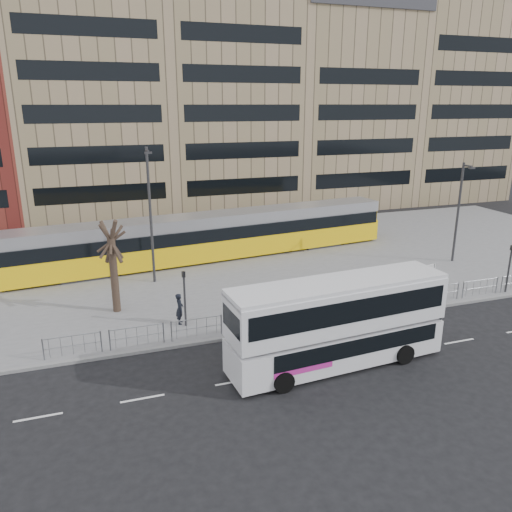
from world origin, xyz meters
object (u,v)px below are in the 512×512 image
object	(u,v)px
station_sign	(423,278)
pedestrian	(180,309)
double_decker_bus	(338,320)
tram	(211,236)
traffic_light_east	(510,263)
bare_tree	(109,217)
ad_panel	(388,296)
traffic_light_west	(184,291)
lamp_post_east	(459,208)
lamp_post_west	(150,211)

from	to	relation	value
station_sign	pedestrian	world-z (taller)	station_sign
double_decker_bus	tram	xyz separation A→B (m)	(-1.56, 17.66, -0.32)
traffic_light_east	pedestrian	bearing A→B (deg)	-177.90
tram	bare_tree	xyz separation A→B (m)	(-7.69, -8.23, 3.83)
ad_panel	traffic_light_west	size ratio (longest dim) A/B	0.47
tram	ad_panel	xyz separation A→B (m)	(7.21, -13.25, -0.90)
bare_tree	tram	bearing A→B (deg)	46.96
traffic_light_west	bare_tree	bearing A→B (deg)	112.90
tram	lamp_post_east	xyz separation A→B (m)	(17.33, -6.66, 2.34)
station_sign	bare_tree	size ratio (longest dim) A/B	0.30
station_sign	tram	bearing A→B (deg)	113.61
tram	lamp_post_west	distance (m)	7.04
station_sign	lamp_post_west	distance (m)	17.54
tram	pedestrian	xyz separation A→B (m)	(-4.53, -11.13, -0.90)
traffic_light_west	lamp_post_east	bearing A→B (deg)	-10.34
traffic_light_east	bare_tree	xyz separation A→B (m)	(-23.74, 4.91, 3.62)
traffic_light_west	double_decker_bus	bearing A→B (deg)	-69.36
traffic_light_west	station_sign	bearing A→B (deg)	-28.39
double_decker_bus	traffic_light_west	distance (m)	8.49
station_sign	pedestrian	size ratio (longest dim) A/B	1.32
tram	ad_panel	distance (m)	15.11
double_decker_bus	bare_tree	xyz separation A→B (m)	(-9.25, 9.43, 3.51)
pedestrian	bare_tree	xyz separation A→B (m)	(-3.16, 2.90, 4.72)
double_decker_bus	ad_panel	bearing A→B (deg)	34.05
lamp_post_west	bare_tree	world-z (taller)	lamp_post_west
traffic_light_west	traffic_light_east	distance (m)	20.41
tram	station_sign	size ratio (longest dim) A/B	13.08
double_decker_bus	lamp_post_east	world-z (taller)	lamp_post_east
double_decker_bus	traffic_light_west	size ratio (longest dim) A/B	3.37
ad_panel	traffic_light_east	world-z (taller)	traffic_light_east
pedestrian	traffic_light_west	distance (m)	1.20
double_decker_bus	station_sign	distance (m)	9.58
pedestrian	ad_panel	bearing A→B (deg)	-85.51
double_decker_bus	traffic_light_west	xyz separation A→B (m)	(-5.86, 6.14, -0.11)
station_sign	traffic_light_east	xyz separation A→B (m)	(6.21, -0.30, 0.39)
ad_panel	lamp_post_east	bearing A→B (deg)	23.35
lamp_post_west	station_sign	bearing A→B (deg)	-31.02
ad_panel	lamp_post_east	world-z (taller)	lamp_post_east
bare_tree	pedestrian	bearing A→B (deg)	-42.55
traffic_light_west	traffic_light_east	bearing A→B (deg)	-27.59
traffic_light_west	bare_tree	size ratio (longest dim) A/B	0.41
ad_panel	traffic_light_west	bearing A→B (deg)	161.72
station_sign	traffic_light_west	world-z (taller)	traffic_light_west
double_decker_bus	traffic_light_west	bearing A→B (deg)	129.67
station_sign	bare_tree	bearing A→B (deg)	151.42
traffic_light_east	tram	bearing A→B (deg)	148.37
station_sign	lamp_post_east	world-z (taller)	lamp_post_east
tram	station_sign	world-z (taller)	tram
double_decker_bus	pedestrian	world-z (taller)	double_decker_bus
lamp_post_west	ad_panel	bearing A→B (deg)	-37.41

